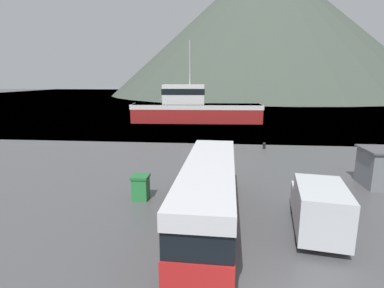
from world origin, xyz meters
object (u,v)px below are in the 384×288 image
(delivery_van, at_px, (319,207))
(storage_bin, at_px, (141,187))
(fishing_boat, at_px, (194,108))
(tour_bus, at_px, (209,190))

(delivery_van, height_order, storage_bin, delivery_van)
(delivery_van, xyz_separation_m, storage_bin, (-9.39, 3.13, -0.53))
(delivery_van, height_order, fishing_boat, fishing_boat)
(delivery_van, bearing_deg, storage_bin, 170.71)
(fishing_boat, relative_size, storage_bin, 14.55)
(tour_bus, relative_size, fishing_boat, 0.53)
(fishing_boat, bearing_deg, delivery_van, 11.50)
(fishing_boat, xyz_separation_m, storage_bin, (-0.30, -33.12, -1.59))
(tour_bus, bearing_deg, storage_bin, 149.44)
(tour_bus, distance_m, fishing_boat, 35.99)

